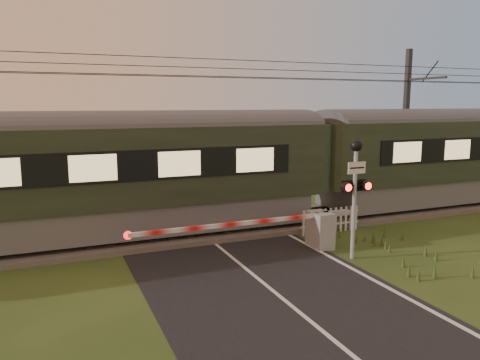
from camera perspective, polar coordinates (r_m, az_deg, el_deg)
name	(u,v)px	position (r m, az deg, el deg)	size (l,w,h in m)	color
ground	(285,301)	(11.38, 5.49, -14.51)	(160.00, 160.00, 0.00)	#253F18
road	(290,305)	(11.20, 6.15, -14.88)	(6.00, 140.00, 0.03)	black
track_bed	(200,230)	(17.04, -4.92, -6.11)	(140.00, 3.40, 0.39)	#47423D
overhead_wires	(198,70)	(16.46, -5.20, 13.24)	(120.00, 0.62, 0.62)	black
train	(315,163)	(18.56, 9.08, 2.12)	(43.26, 2.98, 4.03)	slate
boom_gate	(311,229)	(15.09, 8.66, -5.90)	(7.24, 0.90, 1.19)	gray
crossing_signal	(355,178)	(14.00, 13.86, 0.25)	(0.91, 0.36, 3.56)	gray
picket_fence	(330,220)	(17.09, 10.95, -4.85)	(2.43, 0.08, 0.90)	silver
catenary_mast	(406,122)	(24.14, 19.63, 6.70)	(0.22, 2.46, 7.14)	#2D2D30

